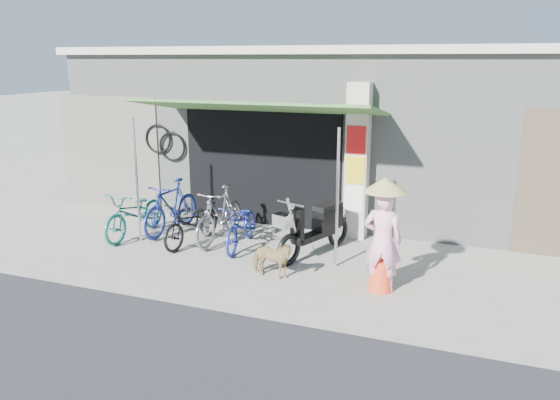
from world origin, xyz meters
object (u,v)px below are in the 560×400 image
at_px(bike_black, 192,223).
at_px(nun, 383,236).
at_px(bike_teal, 135,213).
at_px(bike_blue, 171,207).
at_px(bike_navy, 241,225).
at_px(street_dog, 271,259).
at_px(bike_silver, 220,215).
at_px(moped, 316,227).

relative_size(bike_black, nun, 0.91).
relative_size(bike_teal, bike_blue, 1.01).
bearing_deg(nun, bike_teal, -12.67).
distance_m(bike_navy, street_dog, 1.58).
height_order(bike_teal, bike_black, bike_teal).
distance_m(bike_black, bike_navy, 0.96).
distance_m(bike_blue, bike_black, 0.89).
bearing_deg(bike_navy, bike_black, -177.16).
bearing_deg(bike_silver, bike_black, -141.82).
relative_size(bike_teal, bike_navy, 1.09).
distance_m(bike_silver, nun, 3.53).
xyz_separation_m(bike_teal, street_dog, (3.28, -1.02, -0.16)).
height_order(bike_black, bike_silver, bike_silver).
relative_size(bike_blue, nun, 1.01).
xyz_separation_m(bike_silver, nun, (3.31, -1.19, 0.33)).
distance_m(bike_navy, moped, 1.42).
bearing_deg(moped, bike_navy, -153.31).
bearing_deg(street_dog, nun, -81.96).
height_order(bike_navy, moped, moped).
xyz_separation_m(bike_teal, bike_black, (1.28, -0.02, -0.05)).
bearing_deg(nun, bike_blue, -19.43).
height_order(bike_blue, bike_black, bike_blue).
xyz_separation_m(bike_blue, nun, (4.47, -1.35, 0.34)).
bearing_deg(street_dog, moped, -11.79).
bearing_deg(bike_navy, nun, -27.52).
height_order(bike_navy, street_dog, bike_navy).
relative_size(bike_teal, bike_silver, 1.00).
xyz_separation_m(bike_blue, moped, (3.10, -0.19, -0.03)).
xyz_separation_m(bike_teal, bike_navy, (2.23, 0.15, -0.04)).
bearing_deg(bike_black, bike_navy, 18.06).
relative_size(moped, nun, 1.06).
distance_m(bike_teal, street_dog, 3.44).
bearing_deg(bike_navy, street_dog, -55.13).
xyz_separation_m(bike_blue, bike_navy, (1.69, -0.31, -0.10)).
xyz_separation_m(bike_teal, moped, (3.64, 0.27, 0.03)).
bearing_deg(bike_silver, bike_navy, -14.48).
bearing_deg(moped, bike_teal, -154.07).
xyz_separation_m(bike_teal, nun, (5.01, -0.89, 0.40)).
height_order(bike_black, street_dog, bike_black).
relative_size(bike_silver, nun, 1.02).
bearing_deg(bike_black, bike_silver, 44.80).
xyz_separation_m(street_dog, nun, (1.73, 0.13, 0.56)).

